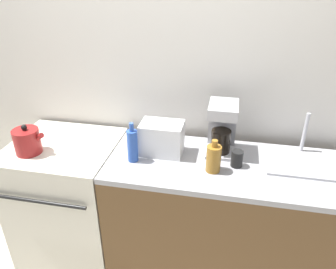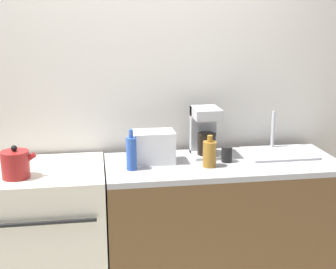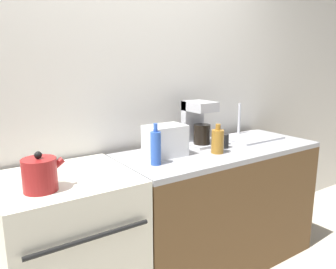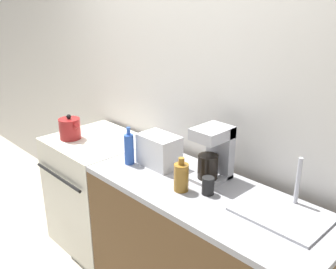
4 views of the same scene
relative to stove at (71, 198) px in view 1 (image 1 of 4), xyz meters
name	(u,v)px [view 1 (image 1 of 4)]	position (x,y,z in m)	size (l,w,h in m)	color
wall_back	(159,81)	(0.60, 0.39, 0.82)	(8.00, 0.05, 2.60)	silver
stove	(71,198)	(0.00, 0.00, 0.00)	(0.72, 0.70, 0.93)	silver
counter_block	(226,222)	(1.15, -0.02, -0.01)	(1.56, 0.63, 0.93)	brown
kettle	(27,141)	(-0.16, -0.13, 0.54)	(0.21, 0.17, 0.20)	maroon
toaster	(162,138)	(0.69, 0.04, 0.56)	(0.27, 0.18, 0.21)	white
coffee_maker	(222,126)	(1.06, 0.15, 0.63)	(0.18, 0.23, 0.34)	#B7B7BC
sink_tray	(304,161)	(1.58, 0.09, 0.47)	(0.46, 0.35, 0.28)	#B7B7BC
bottle_amber	(214,158)	(1.03, -0.11, 0.54)	(0.09, 0.09, 0.21)	#9E6B23
bottle_blue	(133,145)	(0.54, -0.09, 0.56)	(0.07, 0.07, 0.26)	#2D56B7
cup_black	(237,159)	(1.17, -0.03, 0.51)	(0.07, 0.07, 0.10)	black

